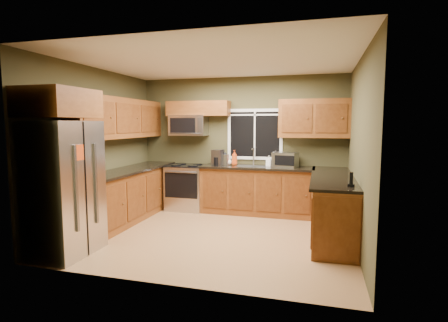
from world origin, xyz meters
The scene contains 29 objects.
floor centered at (0.00, 0.00, 0.00)m, with size 4.20×4.20×0.00m, color #9D7045.
ceiling centered at (0.00, 0.00, 2.70)m, with size 4.20×4.20×0.00m, color white.
back_wall centered at (0.00, 1.80, 1.35)m, with size 4.20×4.20×0.00m, color #3F3C22.
front_wall centered at (0.00, -1.80, 1.35)m, with size 4.20×4.20×0.00m, color #3F3C22.
left_wall centered at (-2.10, 0.00, 1.35)m, with size 3.60×3.60×0.00m, color #3F3C22.
right_wall centered at (2.10, 0.00, 1.35)m, with size 3.60×3.60×0.00m, color #3F3C22.
window centered at (0.30, 1.78, 1.55)m, with size 1.12×0.03×1.02m.
base_cabinets_left centered at (-1.80, 0.48, 0.45)m, with size 0.60×2.65×0.90m, color brown.
countertop_left centered at (-1.78, 0.48, 0.92)m, with size 0.65×2.65×0.04m, color black.
base_cabinets_back centered at (0.42, 1.50, 0.45)m, with size 2.17×0.60×0.90m, color brown.
countertop_back centered at (0.42, 1.48, 0.92)m, with size 2.17×0.65×0.04m, color black.
base_cabinets_peninsula centered at (1.80, 0.54, 0.45)m, with size 0.60×2.52×0.90m.
countertop_peninsula centered at (1.78, 0.55, 0.92)m, with size 0.65×2.50×0.04m, color black.
upper_cabinets_left centered at (-1.94, 0.48, 1.86)m, with size 0.33×2.65×0.72m, color brown.
upper_cabinets_back_left centered at (-0.85, 1.64, 2.07)m, with size 1.30×0.33×0.30m, color brown.
upper_cabinets_back_right centered at (1.45, 1.64, 1.86)m, with size 1.30×0.33×0.72m, color brown.
upper_cabinet_over_fridge centered at (-1.74, -1.30, 2.03)m, with size 0.72×0.90×0.38m, color brown.
refrigerator centered at (-1.74, -1.30, 0.90)m, with size 0.74×0.90×1.80m.
range centered at (-1.05, 1.47, 0.47)m, with size 0.76×0.69×0.94m.
microwave centered at (-1.05, 1.61, 1.73)m, with size 0.76×0.41×0.42m.
sink centered at (0.30, 1.49, 0.95)m, with size 0.60×0.42×0.36m.
toaster_oven centered at (0.94, 1.54, 1.08)m, with size 0.50×0.43×0.28m.
coffee_maker centered at (-0.39, 1.45, 1.08)m, with size 0.22×0.28×0.31m.
kettle centered at (-0.25, 1.53, 1.06)m, with size 0.18×0.18×0.26m.
paper_towel_roll centered at (0.74, 1.68, 1.08)m, with size 0.15×0.15×0.30m.
soap_bottle_a centered at (-0.07, 1.58, 1.09)m, with size 0.11×0.12×0.30m, color #C84212.
soap_bottle_b centered at (0.63, 1.52, 1.04)m, with size 0.09×0.10×0.21m, color white.
soap_bottle_c centered at (-0.19, 1.57, 1.02)m, with size 0.12×0.12×0.16m, color white.
cordless_phone centered at (1.98, -0.37, 1.00)m, with size 0.09×0.09×0.19m.
Camera 1 is at (1.57, -5.17, 1.76)m, focal length 28.00 mm.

